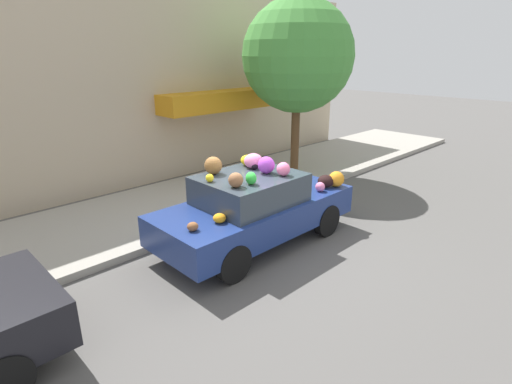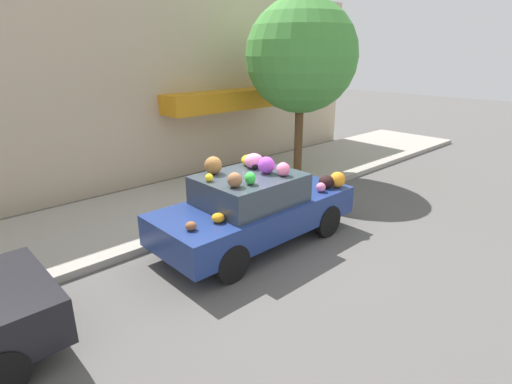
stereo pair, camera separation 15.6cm
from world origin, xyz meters
The scene contains 6 objects.
ground_plane centered at (0.00, 0.00, 0.00)m, with size 60.00×60.00×0.00m, color #565451.
sidewalk_curb centered at (0.00, 2.70, 0.07)m, with size 24.00×3.20×0.14m.
building_facade centered at (0.18, 4.91, 2.63)m, with size 18.00×1.20×5.32m.
street_tree centered at (3.88, 2.35, 3.44)m, with size 3.06×3.06×4.83m.
fire_hydrant centered at (0.63, 1.71, 0.49)m, with size 0.20×0.20×0.70m.
art_car centered at (-0.02, 0.02, 0.76)m, with size 4.05×1.73×1.75m.
Camera 2 is at (-4.86, -5.17, 3.56)m, focal length 28.00 mm.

